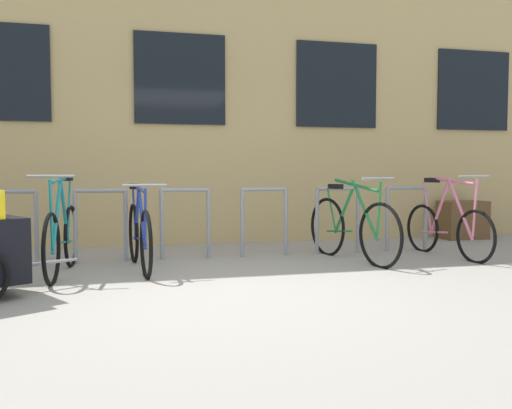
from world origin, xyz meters
TOP-DOWN VIEW (x-y plane):
  - ground_plane at (0.00, 0.00)m, footprint 42.00×42.00m
  - storefront_building at (-0.00, 5.74)m, footprint 28.00×5.11m
  - bike_rack at (-0.10, 1.90)m, footprint 6.62×0.05m
  - bicycle_pink at (3.13, 1.29)m, footprint 0.44×1.64m
  - bicycle_green at (1.83, 1.29)m, footprint 0.53×1.79m
  - bicycle_blue at (-0.68, 1.34)m, footprint 0.44×1.77m
  - bicycle_teal at (-1.48, 1.21)m, footprint 0.44×1.74m
  - planter_box at (4.43, 2.85)m, footprint 0.70×0.44m

SIDE VIEW (x-z plane):
  - ground_plane at x=0.00m, z-range 0.00..0.00m
  - planter_box at x=4.43m, z-range 0.00..0.60m
  - bicycle_pink at x=3.13m, z-range -0.16..0.90m
  - bicycle_blue at x=-0.68m, z-range -0.10..0.87m
  - bicycle_teal at x=-1.48m, z-range -0.14..0.93m
  - bicycle_green at x=1.83m, z-range -0.12..0.92m
  - bike_rack at x=-0.10m, z-range 0.09..0.97m
  - storefront_building at x=0.00m, z-range 0.00..6.75m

